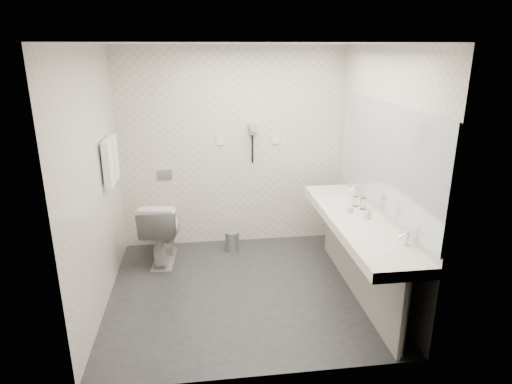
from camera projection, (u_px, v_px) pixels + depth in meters
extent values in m
plane|color=#26272B|center=(244.00, 290.00, 4.72)|extent=(2.80, 2.80, 0.00)
plane|color=silver|center=(241.00, 43.00, 3.94)|extent=(2.80, 2.80, 0.00)
plane|color=beige|center=(232.00, 149.00, 5.55)|extent=(2.80, 0.00, 2.80)
plane|color=beige|center=(262.00, 230.00, 3.11)|extent=(2.80, 0.00, 2.80)
plane|color=beige|center=(95.00, 183.00, 4.16)|extent=(0.00, 2.60, 2.60)
plane|color=beige|center=(380.00, 173.00, 4.50)|extent=(0.00, 2.60, 2.60)
cube|color=silver|center=(357.00, 223.00, 4.42)|extent=(0.55, 2.20, 0.10)
cube|color=gray|center=(357.00, 261.00, 4.56)|extent=(0.03, 2.15, 0.75)
cylinder|color=silver|center=(404.00, 319.00, 3.58)|extent=(0.06, 0.06, 0.75)
cylinder|color=silver|center=(330.00, 223.00, 5.54)|extent=(0.06, 0.06, 0.75)
cube|color=#B2BCC6|center=(388.00, 159.00, 4.25)|extent=(0.02, 2.20, 1.05)
ellipsoid|color=white|center=(384.00, 247.00, 3.80)|extent=(0.40, 0.31, 0.05)
ellipsoid|color=white|center=(338.00, 198.00, 5.02)|extent=(0.40, 0.31, 0.05)
cylinder|color=silver|center=(406.00, 237.00, 3.79)|extent=(0.04, 0.04, 0.15)
cylinder|color=silver|center=(355.00, 190.00, 5.02)|extent=(0.04, 0.04, 0.15)
imported|color=silver|center=(368.00, 213.00, 4.38)|extent=(0.07, 0.07, 0.11)
imported|color=silver|center=(350.00, 208.00, 4.56)|extent=(0.08, 0.08, 0.09)
cylinder|color=silver|center=(363.00, 204.00, 4.63)|extent=(0.08, 0.08, 0.12)
cylinder|color=silver|center=(355.00, 201.00, 4.72)|extent=(0.07, 0.07, 0.11)
imported|color=white|center=(162.00, 230.00, 5.27)|extent=(0.50, 0.81, 0.78)
cube|color=#B2B5BA|center=(165.00, 175.00, 5.53)|extent=(0.18, 0.02, 0.12)
cylinder|color=#B2B5BA|center=(232.00, 242.00, 5.60)|extent=(0.22, 0.22, 0.24)
cylinder|color=#B2B5BA|center=(232.00, 232.00, 5.56)|extent=(0.17, 0.17, 0.02)
cylinder|color=silver|center=(108.00, 140.00, 4.59)|extent=(0.02, 0.62, 0.02)
cube|color=white|center=(108.00, 164.00, 4.53)|extent=(0.07, 0.24, 0.48)
cube|color=white|center=(113.00, 158.00, 4.79)|extent=(0.07, 0.24, 0.48)
cube|color=#949599|center=(252.00, 129.00, 5.48)|extent=(0.10, 0.04, 0.14)
cylinder|color=#949599|center=(253.00, 128.00, 5.40)|extent=(0.08, 0.14, 0.08)
cylinder|color=black|center=(252.00, 149.00, 5.54)|extent=(0.02, 0.02, 0.35)
cube|color=white|center=(220.00, 142.00, 5.49)|extent=(0.09, 0.02, 0.09)
cube|color=white|center=(276.00, 140.00, 5.58)|extent=(0.09, 0.02, 0.09)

